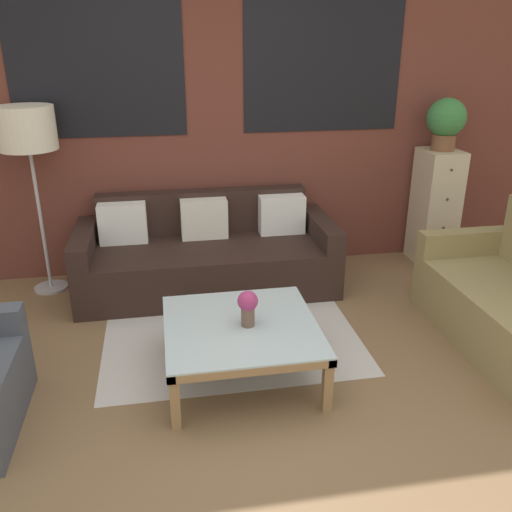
# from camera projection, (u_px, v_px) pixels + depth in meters

# --- Properties ---
(ground_plane) EXTENTS (16.00, 16.00, 0.00)m
(ground_plane) POSITION_uv_depth(u_px,v_px,m) (269.00, 431.00, 3.02)
(ground_plane) COLOR brown
(wall_back_brick) EXTENTS (8.40, 0.09, 2.80)m
(wall_back_brick) POSITION_uv_depth(u_px,v_px,m) (215.00, 114.00, 4.71)
(wall_back_brick) COLOR brown
(wall_back_brick) RESTS_ON ground_plane
(rug) EXTENTS (1.83, 1.61, 0.00)m
(rug) POSITION_uv_depth(u_px,v_px,m) (229.00, 327.00, 4.08)
(rug) COLOR #BCB7B2
(rug) RESTS_ON ground_plane
(couch_dark) EXTENTS (2.16, 0.88, 0.78)m
(couch_dark) POSITION_uv_depth(u_px,v_px,m) (207.00, 256.00, 4.67)
(couch_dark) COLOR black
(couch_dark) RESTS_ON ground_plane
(coffee_table) EXTENTS (0.95, 0.95, 0.37)m
(coffee_table) POSITION_uv_depth(u_px,v_px,m) (241.00, 331.00, 3.40)
(coffee_table) COLOR silver
(coffee_table) RESTS_ON ground_plane
(floor_lamp) EXTENTS (0.45, 0.45, 1.55)m
(floor_lamp) POSITION_uv_depth(u_px,v_px,m) (27.00, 133.00, 4.22)
(floor_lamp) COLOR #B2B2B7
(floor_lamp) RESTS_ON ground_plane
(drawer_cabinet) EXTENTS (0.34, 0.42, 1.08)m
(drawer_cabinet) POSITION_uv_depth(u_px,v_px,m) (435.00, 207.00, 5.12)
(drawer_cabinet) COLOR #C6B793
(drawer_cabinet) RESTS_ON ground_plane
(potted_plant) EXTENTS (0.34, 0.34, 0.46)m
(potted_plant) POSITION_uv_depth(u_px,v_px,m) (446.00, 121.00, 4.81)
(potted_plant) COLOR brown
(potted_plant) RESTS_ON drawer_cabinet
(flower_vase) EXTENTS (0.13, 0.13, 0.23)m
(flower_vase) POSITION_uv_depth(u_px,v_px,m) (248.00, 306.00, 3.32)
(flower_vase) COLOR brown
(flower_vase) RESTS_ON coffee_table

